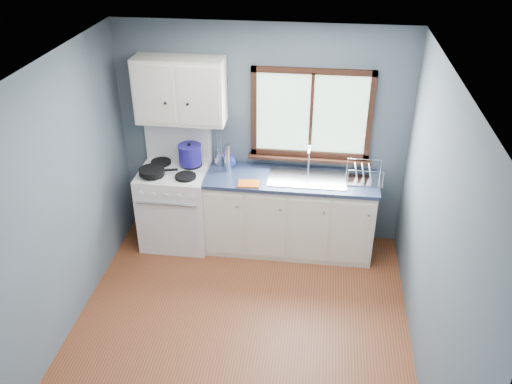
# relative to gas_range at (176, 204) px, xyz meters

# --- Properties ---
(floor) EXTENTS (3.20, 3.60, 0.02)m
(floor) POSITION_rel_gas_range_xyz_m (0.95, -1.47, -0.50)
(floor) COLOR brown
(floor) RESTS_ON ground
(ceiling) EXTENTS (3.20, 3.60, 0.02)m
(ceiling) POSITION_rel_gas_range_xyz_m (0.95, -1.47, 2.02)
(ceiling) COLOR white
(ceiling) RESTS_ON wall_back
(wall_back) EXTENTS (3.20, 0.02, 2.50)m
(wall_back) POSITION_rel_gas_range_xyz_m (0.95, 0.34, 0.76)
(wall_back) COLOR #525F6A
(wall_back) RESTS_ON ground
(wall_left) EXTENTS (0.02, 3.60, 2.50)m
(wall_left) POSITION_rel_gas_range_xyz_m (-0.66, -1.47, 0.76)
(wall_left) COLOR #525F6A
(wall_left) RESTS_ON ground
(wall_right) EXTENTS (0.02, 3.60, 2.50)m
(wall_right) POSITION_rel_gas_range_xyz_m (2.56, -1.47, 0.76)
(wall_right) COLOR #525F6A
(wall_right) RESTS_ON ground
(gas_range) EXTENTS (0.76, 0.69, 1.36)m
(gas_range) POSITION_rel_gas_range_xyz_m (0.00, 0.00, 0.00)
(gas_range) COLOR white
(gas_range) RESTS_ON floor
(base_cabinets) EXTENTS (1.85, 0.60, 0.88)m
(base_cabinets) POSITION_rel_gas_range_xyz_m (1.31, 0.02, -0.08)
(base_cabinets) COLOR #ECE6CF
(base_cabinets) RESTS_ON floor
(countertop) EXTENTS (1.89, 0.64, 0.04)m
(countertop) POSITION_rel_gas_range_xyz_m (1.31, 0.02, 0.41)
(countertop) COLOR #1E2A45
(countertop) RESTS_ON base_cabinets
(sink) EXTENTS (0.84, 0.46, 0.44)m
(sink) POSITION_rel_gas_range_xyz_m (1.49, 0.02, 0.37)
(sink) COLOR silver
(sink) RESTS_ON countertop
(window) EXTENTS (1.36, 0.10, 1.03)m
(window) POSITION_rel_gas_range_xyz_m (1.48, 0.30, 0.98)
(window) COLOR #9EC6A8
(window) RESTS_ON wall_back
(upper_cabinets) EXTENTS (0.95, 0.35, 0.70)m
(upper_cabinets) POSITION_rel_gas_range_xyz_m (0.10, 0.15, 1.31)
(upper_cabinets) COLOR #ECE6CF
(upper_cabinets) RESTS_ON wall_back
(skillet) EXTENTS (0.45, 0.35, 0.06)m
(skillet) POSITION_rel_gas_range_xyz_m (-0.19, -0.16, 0.49)
(skillet) COLOR black
(skillet) RESTS_ON gas_range
(stockpot) EXTENTS (0.35, 0.35, 0.26)m
(stockpot) POSITION_rel_gas_range_xyz_m (0.17, 0.13, 0.58)
(stockpot) COLOR navy
(stockpot) RESTS_ON gas_range
(utensil_crock) EXTENTS (0.14, 0.14, 0.39)m
(utensil_crock) POSITION_rel_gas_range_xyz_m (0.49, 0.22, 0.51)
(utensil_crock) COLOR silver
(utensil_crock) RESTS_ON countertop
(thermos) EXTENTS (0.09, 0.09, 0.31)m
(thermos) POSITION_rel_gas_range_xyz_m (0.60, 0.09, 0.58)
(thermos) COLOR silver
(thermos) RESTS_ON countertop
(soap_bottle) EXTENTS (0.12, 0.12, 0.26)m
(soap_bottle) POSITION_rel_gas_range_xyz_m (0.63, 0.16, 0.56)
(soap_bottle) COLOR blue
(soap_bottle) RESTS_ON countertop
(dish_towel) EXTENTS (0.24, 0.18, 0.02)m
(dish_towel) POSITION_rel_gas_range_xyz_m (0.87, -0.20, 0.43)
(dish_towel) COLOR #CA5B14
(dish_towel) RESTS_ON countertop
(dish_rack) EXTENTS (0.39, 0.30, 0.20)m
(dish_rack) POSITION_rel_gas_range_xyz_m (2.08, 0.05, 0.48)
(dish_rack) COLOR silver
(dish_rack) RESTS_ON countertop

